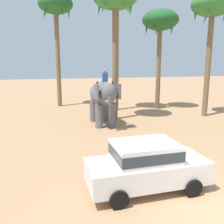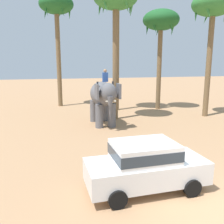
# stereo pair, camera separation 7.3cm
# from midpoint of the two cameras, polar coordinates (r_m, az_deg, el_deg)

# --- Properties ---
(ground_plane) EXTENTS (120.00, 120.00, 0.00)m
(ground_plane) POSITION_cam_midpoint_polar(r_m,az_deg,el_deg) (8.52, 21.68, -19.83)
(ground_plane) COLOR tan
(car_sedan_foreground) EXTENTS (4.14, 1.95, 1.70)m
(car_sedan_foreground) POSITION_cam_midpoint_polar(r_m,az_deg,el_deg) (8.57, 8.02, -11.92)
(car_sedan_foreground) COLOR white
(car_sedan_foreground) RESTS_ON ground
(elephant_with_mahout) EXTENTS (1.68, 3.89, 3.88)m
(elephant_with_mahout) POSITION_cam_midpoint_polar(r_m,az_deg,el_deg) (16.84, -1.96, 3.59)
(elephant_with_mahout) COLOR slate
(elephant_with_mahout) RESTS_ON ground
(palm_tree_behind_elephant) EXTENTS (3.20, 3.20, 10.49)m
(palm_tree_behind_elephant) POSITION_cam_midpoint_polar(r_m,az_deg,el_deg) (25.22, -12.73, 22.37)
(palm_tree_behind_elephant) COLOR brown
(palm_tree_behind_elephant) RESTS_ON ground
(palm_tree_near_hut) EXTENTS (3.20, 3.20, 10.56)m
(palm_tree_near_hut) POSITION_cam_midpoint_polar(r_m,az_deg,el_deg) (22.67, 1.26, 24.05)
(palm_tree_near_hut) COLOR brown
(palm_tree_near_hut) RESTS_ON ground
(palm_tree_left_of_road) EXTENTS (3.20, 3.20, 9.74)m
(palm_tree_left_of_road) POSITION_cam_midpoint_polar(r_m,az_deg,el_deg) (18.93, 0.96, 24.26)
(palm_tree_left_of_road) COLOR brown
(palm_tree_left_of_road) RESTS_ON ground
(palm_tree_far_back) EXTENTS (3.20, 3.20, 8.86)m
(palm_tree_far_back) POSITION_cam_midpoint_polar(r_m,az_deg,el_deg) (23.37, 11.41, 19.60)
(palm_tree_far_back) COLOR brown
(palm_tree_far_back) RESTS_ON ground
(palm_tree_leaning_seaward) EXTENTS (3.20, 3.20, 9.49)m
(palm_tree_leaning_seaward) POSITION_cam_midpoint_polar(r_m,az_deg,el_deg) (21.36, 22.58, 21.33)
(palm_tree_leaning_seaward) COLOR brown
(palm_tree_leaning_seaward) RESTS_ON ground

